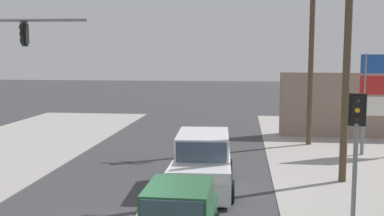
{
  "coord_description": "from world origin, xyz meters",
  "views": [
    {
      "loc": [
        2.91,
        -9.72,
        4.52
      ],
      "look_at": [
        1.34,
        4.0,
        2.9
      ],
      "focal_mm": 42.0,
      "sensor_mm": 36.0,
      "label": 1
    }
  ],
  "objects": [
    {
      "name": "traffic_signal_mast",
      "position": [
        -5.34,
        4.79,
        3.83
      ],
      "size": [
        3.69,
        0.44,
        6.0
      ],
      "color": "slate",
      "rests_on": "ground"
    },
    {
      "name": "utility_pole_background_right",
      "position": [
        6.25,
        13.33,
        5.68
      ],
      "size": [
        1.8,
        0.26,
        10.87
      ],
      "color": "#4C3D2B",
      "rests_on": "ground"
    },
    {
      "name": "utility_pole_midground_right",
      "position": [
        6.49,
        6.53,
        5.38
      ],
      "size": [
        1.8,
        0.26,
        10.28
      ],
      "color": "#4C3D2B",
      "rests_on": "ground"
    },
    {
      "name": "lane_dash_far",
      "position": [
        0.0,
        8.0,
        0.0
      ],
      "size": [
        0.2,
        2.4,
        0.01
      ],
      "primitive_type": "cube",
      "color": "silver",
      "rests_on": "ground"
    },
    {
      "name": "shopping_plaza_sign",
      "position": [
        9.17,
        11.15,
        2.98
      ],
      "size": [
        2.1,
        0.16,
        4.6
      ],
      "color": "slate",
      "rests_on": "ground"
    },
    {
      "name": "lane_dash_mid",
      "position": [
        0.0,
        3.0,
        0.0
      ],
      "size": [
        0.2,
        2.4,
        0.01
      ],
      "primitive_type": "cube",
      "color": "silver",
      "rests_on": "ground"
    },
    {
      "name": "suv_oncoming_near",
      "position": [
        1.57,
        5.18,
        0.88
      ],
      "size": [
        2.23,
        4.62,
        1.9
      ],
      "color": "silver",
      "rests_on": "ground"
    },
    {
      "name": "pedestal_signal_right_kerb",
      "position": [
        5.82,
        2.07,
        2.42
      ],
      "size": [
        0.44,
        0.31,
        3.56
      ],
      "color": "slate",
      "rests_on": "ground"
    }
  ]
}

